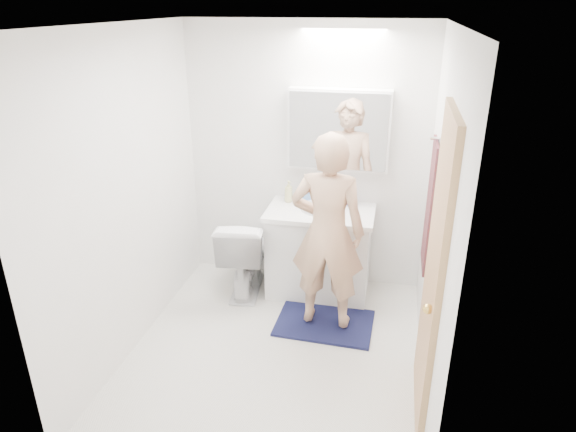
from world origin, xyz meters
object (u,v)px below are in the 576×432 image
(medicine_cabinet, at_px, (339,130))
(soap_bottle_a, at_px, (289,191))
(toothbrush_cup, at_px, (351,201))
(person, at_px, (328,233))
(vanity_cabinet, at_px, (319,254))
(soap_bottle_b, at_px, (306,193))
(toilet, at_px, (245,254))

(medicine_cabinet, distance_m, soap_bottle_a, 0.73)
(soap_bottle_a, relative_size, toothbrush_cup, 2.04)
(medicine_cabinet, xyz_separation_m, person, (0.03, -0.74, -0.64))
(medicine_cabinet, distance_m, person, 0.98)
(vanity_cabinet, relative_size, person, 0.56)
(soap_bottle_a, height_order, soap_bottle_b, soap_bottle_a)
(medicine_cabinet, distance_m, toilet, 1.41)
(vanity_cabinet, height_order, soap_bottle_a, soap_bottle_a)
(person, xyz_separation_m, soap_bottle_b, (-0.30, 0.71, 0.05))
(soap_bottle_a, bearing_deg, toilet, -143.31)
(toothbrush_cup, bearing_deg, toilet, -163.49)
(vanity_cabinet, relative_size, medicine_cabinet, 1.02)
(vanity_cabinet, bearing_deg, toilet, -170.36)
(toilet, height_order, soap_bottle_b, soap_bottle_b)
(toilet, bearing_deg, soap_bottle_b, -156.91)
(vanity_cabinet, xyz_separation_m, soap_bottle_b, (-0.16, 0.18, 0.52))
(toilet, xyz_separation_m, toothbrush_cup, (0.93, 0.28, 0.49))
(vanity_cabinet, distance_m, toilet, 0.69)
(toilet, bearing_deg, medicine_cabinet, -164.28)
(vanity_cabinet, bearing_deg, soap_bottle_a, 154.96)
(vanity_cabinet, height_order, toothbrush_cup, toothbrush_cup)
(medicine_cabinet, height_order, person, medicine_cabinet)
(soap_bottle_a, bearing_deg, person, -55.97)
(toilet, bearing_deg, person, 146.34)
(person, height_order, soap_bottle_b, person)
(toilet, height_order, soap_bottle_a, soap_bottle_a)
(medicine_cabinet, bearing_deg, soap_bottle_b, -173.71)
(soap_bottle_a, distance_m, toothbrush_cup, 0.57)
(soap_bottle_a, bearing_deg, soap_bottle_b, 10.65)
(soap_bottle_b, xyz_separation_m, toothbrush_cup, (0.41, -0.02, -0.04))
(toilet, distance_m, toothbrush_cup, 1.08)
(vanity_cabinet, distance_m, medicine_cabinet, 1.14)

